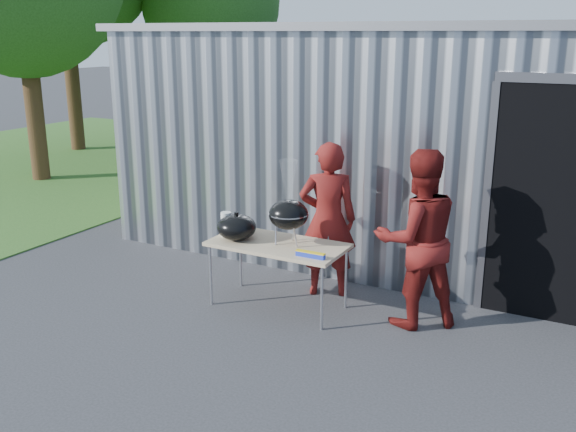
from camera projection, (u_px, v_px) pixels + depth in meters
The scene contains 12 objects.
ground at pixel (243, 327), 6.74m from camera, with size 80.00×80.00×0.00m, color #2E2E30.
building at pixel (451, 131), 9.80m from camera, with size 8.20×6.20×3.10m.
grass_patch at pixel (63, 157), 15.90m from camera, with size 10.00×12.00×0.02m, color #2D591E.
tree_far at pixel (211, 0), 16.28m from camera, with size 3.51×3.51×5.82m.
folding_table at pixel (278, 247), 7.07m from camera, with size 1.50×0.75×0.75m.
kettle_grill at pixel (289, 207), 6.91m from camera, with size 0.44×0.44×0.94m.
grill_lid at pixel (237, 227), 7.14m from camera, with size 0.44×0.44×0.32m.
paper_towels at pixel (226, 224), 7.27m from camera, with size 0.12×0.12×0.28m, color white.
white_tub at pixel (244, 228), 7.44m from camera, with size 0.20×0.15×0.10m, color white.
foil_box at pixel (310, 255), 6.60m from camera, with size 0.32×0.06×0.06m.
person_cook at pixel (328, 220), 7.38m from camera, with size 0.66×0.43×1.82m, color maroon.
person_bystander at pixel (417, 239), 6.59m from camera, with size 0.91×0.71×1.88m, color maroon.
Camera 1 is at (3.32, -5.21, 2.98)m, focal length 40.00 mm.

